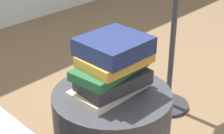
% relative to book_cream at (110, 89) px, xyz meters
% --- Properties ---
extents(book_cream, '(0.30, 0.17, 0.03)m').
position_rel_book_cream_xyz_m(book_cream, '(0.00, 0.00, 0.00)').
color(book_cream, beige).
rests_on(book_cream, side_table).
extents(book_charcoal, '(0.28, 0.19, 0.05)m').
position_rel_book_cream_xyz_m(book_charcoal, '(-0.00, -0.02, 0.04)').
color(book_charcoal, '#28282D').
rests_on(book_charcoal, book_cream).
extents(book_forest, '(0.30, 0.17, 0.04)m').
position_rel_book_cream_xyz_m(book_forest, '(-0.00, -0.00, 0.09)').
color(book_forest, '#1E512D').
rests_on(book_forest, book_charcoal).
extents(book_ochre, '(0.26, 0.19, 0.04)m').
position_rel_book_cream_xyz_m(book_ochre, '(0.01, -0.02, 0.13)').
color(book_ochre, '#B7842D').
rests_on(book_ochre, book_forest).
extents(book_navy, '(0.23, 0.22, 0.06)m').
position_rel_book_cream_xyz_m(book_navy, '(0.01, -0.01, 0.18)').
color(book_navy, '#19234C').
rests_on(book_navy, book_ochre).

